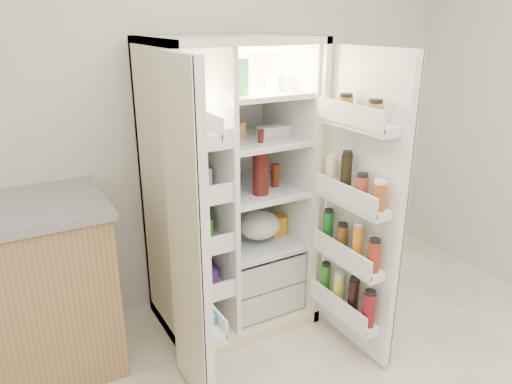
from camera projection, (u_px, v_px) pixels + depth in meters
wall_back at (202, 106)px, 3.15m from camera, size 4.00×0.02×2.70m
refrigerator at (230, 210)px, 3.08m from camera, size 0.92×0.70×1.80m
freezer_door at (189, 242)px, 2.30m from camera, size 0.15×0.40×1.72m
fridge_door at (360, 213)px, 2.68m from camera, size 0.17×0.58×1.72m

